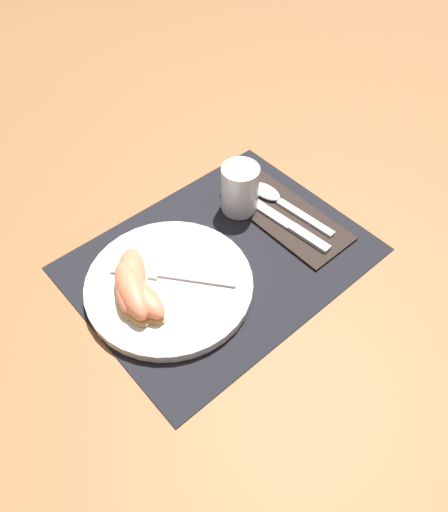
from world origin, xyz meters
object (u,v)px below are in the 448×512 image
(fork, at_px, (164,273))
(spoon, at_px, (276,198))
(knife, at_px, (284,222))
(citrus_wedge_1, at_px, (132,291))
(juice_glass, at_px, (240,191))
(plate, at_px, (169,285))
(citrus_wedge_0, at_px, (131,280))
(citrus_wedge_2, at_px, (142,297))

(fork, bearing_deg, spoon, 2.71)
(knife, bearing_deg, citrus_wedge_1, 173.85)
(fork, height_order, citrus_wedge_1, citrus_wedge_1)
(juice_glass, bearing_deg, knife, -69.95)
(juice_glass, bearing_deg, spoon, -28.31)
(plate, bearing_deg, juice_glass, 16.69)
(juice_glass, distance_m, knife, 0.09)
(knife, height_order, spoon, spoon)
(juice_glass, distance_m, citrus_wedge_0, 0.25)
(juice_glass, height_order, citrus_wedge_1, juice_glass)
(plate, relative_size, citrus_wedge_0, 1.99)
(spoon, relative_size, citrus_wedge_1, 1.49)
(citrus_wedge_0, bearing_deg, juice_glass, 6.98)
(fork, distance_m, citrus_wedge_1, 0.06)
(knife, relative_size, citrus_wedge_1, 1.63)
(juice_glass, xyz_separation_m, citrus_wedge_0, (-0.25, -0.03, -0.01))
(juice_glass, height_order, fork, juice_glass)
(plate, distance_m, citrus_wedge_0, 0.06)
(plate, relative_size, spoon, 1.42)
(plate, xyz_separation_m, citrus_wedge_1, (-0.06, 0.01, 0.03))
(plate, bearing_deg, citrus_wedge_1, 169.80)
(knife, distance_m, citrus_wedge_2, 0.29)
(plate, distance_m, spoon, 0.27)
(fork, xyz_separation_m, citrus_wedge_2, (-0.06, -0.02, 0.01))
(juice_glass, xyz_separation_m, citrus_wedge_1, (-0.26, -0.05, -0.01))
(fork, xyz_separation_m, citrus_wedge_1, (-0.06, -0.01, 0.02))
(knife, xyz_separation_m, fork, (-0.23, 0.04, 0.01))
(citrus_wedge_1, bearing_deg, plate, -10.20)
(plate, xyz_separation_m, citrus_wedge_0, (-0.05, 0.03, 0.02))
(knife, bearing_deg, fork, 170.76)
(knife, distance_m, fork, 0.23)
(plate, relative_size, fork, 1.56)
(juice_glass, relative_size, spoon, 0.49)
(plate, relative_size, knife, 1.30)
(juice_glass, bearing_deg, fork, -167.42)
(fork, bearing_deg, citrus_wedge_1, -174.44)
(juice_glass, bearing_deg, citrus_wedge_1, -169.05)
(citrus_wedge_0, bearing_deg, spoon, -0.30)
(citrus_wedge_1, relative_size, citrus_wedge_2, 1.19)
(citrus_wedge_1, bearing_deg, knife, -6.15)
(spoon, bearing_deg, knife, -121.14)
(knife, bearing_deg, juice_glass, 110.05)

